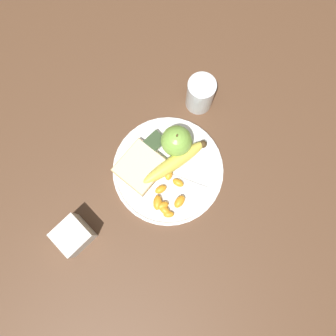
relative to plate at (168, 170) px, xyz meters
The scene contains 17 objects.
ground_plane 0.01m from the plate, ahead, with size 3.00×3.00×0.00m, color brown.
plate is the anchor object (origin of this frame).
juice_glass 0.20m from the plate, 22.10° to the left, with size 0.07×0.07×0.10m.
apple 0.08m from the plate, 27.58° to the left, with size 0.07×0.07×0.08m.
banana 0.03m from the plate, ahead, with size 0.19×0.07×0.03m.
bread_slice 0.07m from the plate, 131.99° to the left, with size 0.11×0.11×0.02m.
fork 0.02m from the plate, behind, with size 0.10×0.18×0.00m.
jam_packet 0.08m from the plate, 72.18° to the left, with size 0.05×0.04×0.02m.
orange_segment_0 0.05m from the plate, 153.79° to the right, with size 0.03×0.02×0.02m.
orange_segment_1 0.09m from the plate, 143.07° to the right, with size 0.04×0.03×0.02m.
orange_segment_2 0.11m from the plate, 133.64° to the right, with size 0.03×0.03×0.01m.
orange_segment_3 0.10m from the plate, 139.15° to the right, with size 0.02×0.03×0.02m.
orange_segment_4 0.09m from the plate, 151.20° to the right, with size 0.04×0.04×0.02m.
orange_segment_5 0.02m from the plate, 126.70° to the right, with size 0.04×0.03×0.02m.
orange_segment_6 0.08m from the plate, 115.21° to the right, with size 0.04×0.02×0.02m.
orange_segment_7 0.04m from the plate, 98.24° to the right, with size 0.02×0.03×0.02m.
condiment_caddy 0.27m from the plate, behind, with size 0.07×0.07×0.07m.
Camera 1 is at (-0.11, -0.11, 0.79)m, focal length 35.00 mm.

